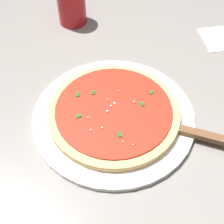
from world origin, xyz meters
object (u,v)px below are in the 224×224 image
at_px(pizza_server, 188,133).
at_px(cup_tall_drink, 71,7).
at_px(serving_plate, 112,116).
at_px(pizza, 112,111).
at_px(napkin_folded_right, 219,39).

distance_m(pizza_server, cup_tall_drink, 0.51).
xyz_separation_m(serving_plate, pizza_server, (0.05, 0.16, 0.01)).
distance_m(serving_plate, pizza, 0.02).
distance_m(cup_tall_drink, napkin_folded_right, 0.44).
bearing_deg(cup_tall_drink, napkin_folded_right, 78.50).
height_order(serving_plate, cup_tall_drink, cup_tall_drink).
xyz_separation_m(pizza_server, napkin_folded_right, (-0.34, 0.15, -0.02)).
xyz_separation_m(serving_plate, napkin_folded_right, (-0.29, 0.31, -0.01)).
bearing_deg(pizza, napkin_folded_right, 132.85).
bearing_deg(serving_plate, cup_tall_drink, -162.27).
height_order(pizza, cup_tall_drink, cup_tall_drink).
height_order(pizza_server, cup_tall_drink, cup_tall_drink).
distance_m(serving_plate, napkin_folded_right, 0.42).
height_order(pizza_server, napkin_folded_right, pizza_server).
xyz_separation_m(serving_plate, pizza, (0.00, -0.00, 0.02)).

